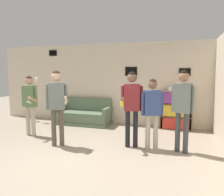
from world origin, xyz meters
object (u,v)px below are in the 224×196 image
Objects in this scene: person_player_foreground_left at (30,99)px; person_player_foreground_center at (57,99)px; person_spectator_near_bookshelf at (152,107)px; bottle_on_floor at (60,125)px; bookshelf at (176,110)px; person_spectator_far_right at (183,102)px; couch at (84,116)px; floor_lamp at (34,92)px; drinking_cup at (170,89)px; person_watcher_holding_cup at (132,101)px.

person_player_foreground_center is at bearing -24.45° from person_player_foreground_left.
person_spectator_near_bookshelf is 3.32m from bottle_on_floor.
person_spectator_far_right is at bearing -85.42° from bookshelf.
person_spectator_far_right is (3.14, -1.81, 0.82)m from couch.
bookshelf is 0.74× the size of floor_lamp.
person_spectator_far_right is 2.04m from drinking_cup.
person_player_foreground_left is at bearing -107.14° from bottle_on_floor.
bookshelf is at bearing 26.50° from person_player_foreground_left.
floor_lamp is 4.14m from person_watcher_holding_cup.
person_spectator_far_right reaches higher than person_player_foreground_left.
person_player_foreground_center is 2.04m from bottle_on_floor.
bookshelf reaches higher than bottle_on_floor.
person_player_foreground_center is (0.35, -2.23, 0.82)m from couch.
person_player_foreground_left is at bearing -56.72° from floor_lamp.
couch reaches higher than bottle_on_floor.
person_watcher_holding_cup reaches higher than couch.
person_player_foreground_center is 1.01× the size of person_watcher_holding_cup.
person_player_foreground_center is 2.82m from person_spectator_far_right.
person_player_foreground_left is at bearing -115.91° from couch.
person_spectator_far_right is 16.49× the size of drinking_cup.
person_watcher_holding_cup is at bearing 14.12° from person_player_foreground_center.
person_player_foreground_center is 1.74m from person_watcher_holding_cup.
person_watcher_holding_cup is 1.11m from person_spectator_far_right.
person_spectator_far_right is (0.16, -2.01, 0.53)m from bookshelf.
person_spectator_near_bookshelf is at bearing 11.66° from person_player_foreground_center.
person_spectator_near_bookshelf reaches higher than drinking_cup.
floor_lamp is 6.64× the size of bottle_on_floor.
person_player_foreground_left is (0.97, -1.48, -0.07)m from floor_lamp.
person_player_foreground_center reaches higher than bottle_on_floor.
couch is 7.69× the size of bottle_on_floor.
person_player_foreground_left is (-0.82, -1.70, 0.72)m from couch.
person_watcher_holding_cup is (1.68, 0.42, -0.02)m from person_player_foreground_center.
person_watcher_holding_cup is at bearing -41.62° from couch.
floor_lamp is 5.18m from person_spectator_far_right.
person_player_foreground_left is at bearing 178.41° from person_spectator_far_right.
couch is 1.97m from floor_lamp.
person_spectator_near_bookshelf is 0.89× the size of person_spectator_far_right.
bookshelf is 0.67m from drinking_cup.
bookshelf is 10.81× the size of drinking_cup.
person_player_foreground_left reaches higher than person_spectator_near_bookshelf.
person_spectator_far_right reaches higher than bookshelf.
person_watcher_holding_cup is at bearing -110.60° from drinking_cup.
person_player_foreground_center reaches higher than person_player_foreground_left.
person_watcher_holding_cup is at bearing -115.28° from bookshelf.
bottle_on_floor is at bearing -20.03° from floor_lamp.
person_player_foreground_left is 0.93× the size of person_watcher_holding_cup.
drinking_cup is at bearing 81.69° from person_spectator_near_bookshelf.
drinking_cup is at bearing 15.03° from bottle_on_floor.
person_player_foreground_center is at bearing -137.29° from bookshelf.
person_player_foreground_center reaches higher than couch.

